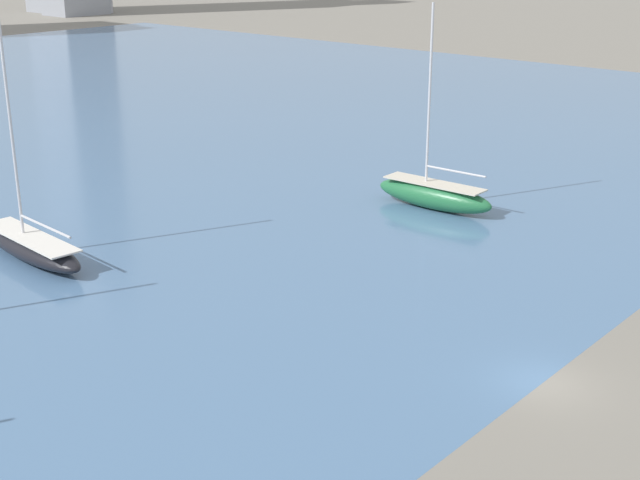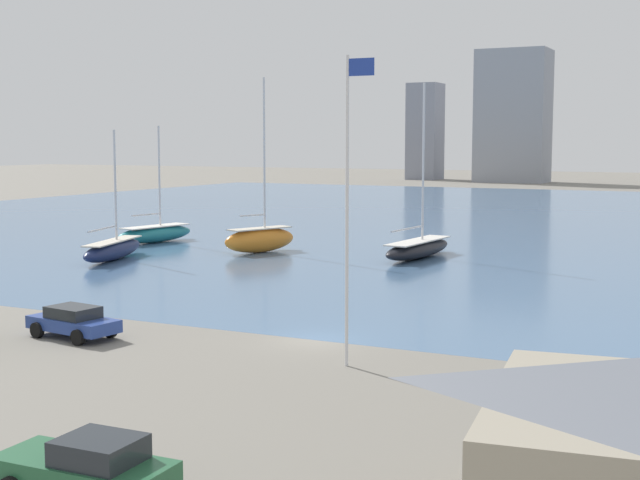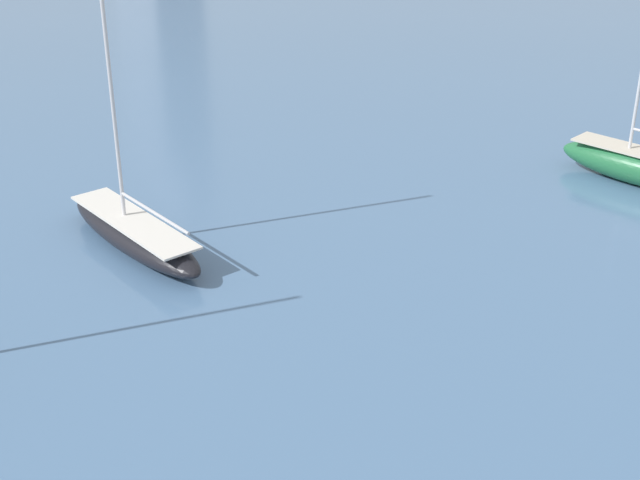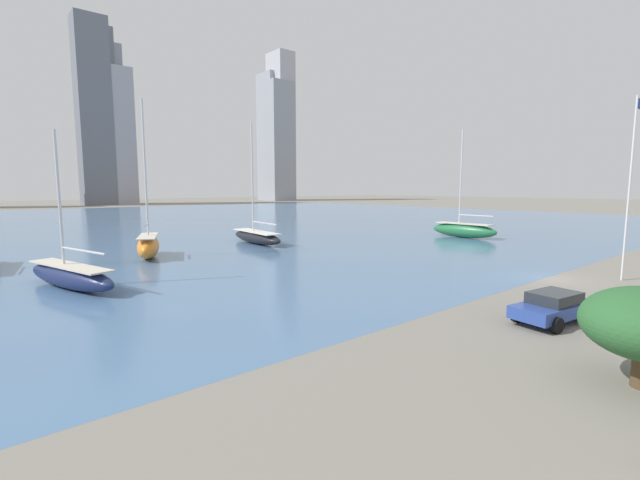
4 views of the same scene
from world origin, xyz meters
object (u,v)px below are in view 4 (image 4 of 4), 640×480
(flag_pole, at_px, (630,183))
(sailboat_orange, at_px, (148,245))
(parked_sedan_blue, at_px, (554,306))
(sailboat_green, at_px, (464,230))
(sailboat_navy, at_px, (70,275))
(sailboat_black, at_px, (257,236))

(flag_pole, bearing_deg, sailboat_orange, 125.42)
(parked_sedan_blue, bearing_deg, sailboat_green, -43.90)
(parked_sedan_blue, bearing_deg, sailboat_navy, 43.52)
(sailboat_green, bearing_deg, sailboat_orange, 163.92)
(flag_pole, relative_size, sailboat_black, 0.91)
(sailboat_green, bearing_deg, parked_sedan_blue, -142.99)
(sailboat_black, bearing_deg, sailboat_orange, -165.09)
(sailboat_black, xyz_separation_m, sailboat_orange, (-13.32, -2.42, 0.35))
(sailboat_navy, distance_m, sailboat_black, 24.41)
(flag_pole, height_order, sailboat_green, sailboat_green)
(sailboat_black, relative_size, parked_sedan_blue, 2.87)
(sailboat_navy, xyz_separation_m, parked_sedan_blue, (16.72, -23.39, -0.05))
(sailboat_orange, relative_size, sailboat_green, 1.04)
(flag_pole, xyz_separation_m, sailboat_navy, (-30.72, 22.51, -6.05))
(sailboat_navy, bearing_deg, parked_sedan_blue, -69.98)
(flag_pole, height_order, parked_sedan_blue, flag_pole)
(sailboat_black, bearing_deg, sailboat_green, -22.58)
(sailboat_navy, bearing_deg, sailboat_green, -16.43)
(sailboat_orange, xyz_separation_m, parked_sedan_blue, (8.64, -32.71, -0.37))
(flag_pole, bearing_deg, sailboat_black, 105.22)
(flag_pole, xyz_separation_m, parked_sedan_blue, (-14.00, -0.88, -6.10))
(sailboat_navy, relative_size, sailboat_black, 0.73)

